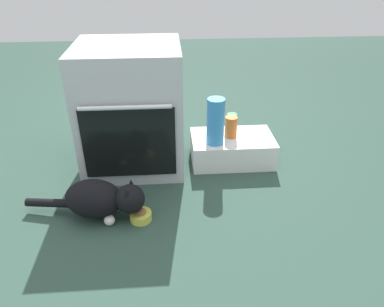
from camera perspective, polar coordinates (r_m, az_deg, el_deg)
name	(u,v)px	position (r m, az deg, el deg)	size (l,w,h in m)	color
ground	(132,201)	(2.13, -9.45, -7.42)	(8.00, 8.00, 0.00)	#284238
oven	(132,108)	(2.32, -9.46, 7.03)	(0.62, 0.62, 0.78)	#B7BABF
pantry_cabinet	(232,149)	(2.46, 6.28, 0.78)	(0.54, 0.33, 0.18)	white
food_bowl	(141,215)	(1.99, -8.04, -9.59)	(0.12, 0.12, 0.07)	#D1D14C
cat	(101,199)	(1.99, -14.06, -6.90)	(0.66, 0.26, 0.23)	black
water_bottle	(215,122)	(2.27, 3.70, 5.02)	(0.11, 0.11, 0.30)	#388CD1
sauce_jar	(231,127)	(2.39, 6.12, 4.16)	(0.08, 0.08, 0.14)	#D16023
soda_can	(232,122)	(2.48, 6.24, 4.89)	(0.07, 0.07, 0.12)	green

